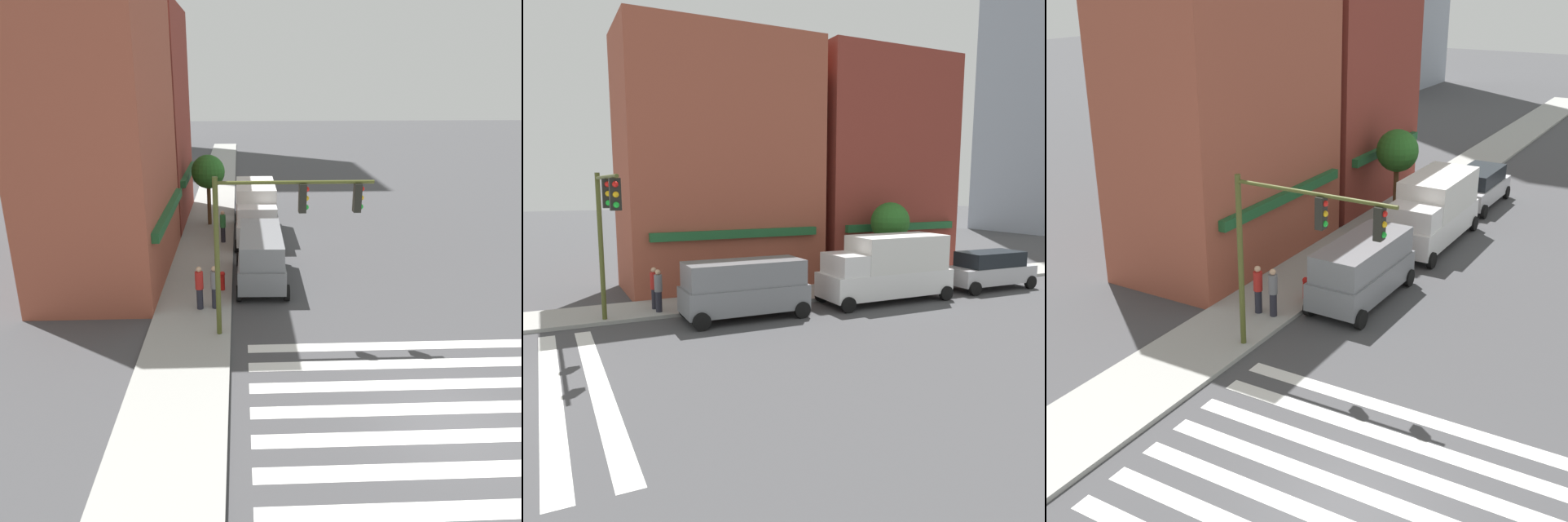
{
  "view_description": "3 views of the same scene",
  "coord_description": "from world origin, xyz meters",
  "views": [
    {
      "loc": [
        -11.23,
        5.6,
        8.8
      ],
      "look_at": [
        10.24,
        4.7,
        1.0
      ],
      "focal_mm": 35.0,
      "sensor_mm": 36.0,
      "label": 1
    },
    {
      "loc": [
        2.99,
        -13.96,
        5.34
      ],
      "look_at": [
        12.62,
        6.0,
        2.0
      ],
      "focal_mm": 35.0,
      "sensor_mm": 36.0,
      "label": 2
    },
    {
      "loc": [
        -11.93,
        -5.96,
        11.44
      ],
      "look_at": [
        5.05,
        4.0,
        3.5
      ],
      "focal_mm": 50.0,
      "sensor_mm": 36.0,
      "label": 3
    }
  ],
  "objects": [
    {
      "name": "suv_silver",
      "position": [
        23.78,
        4.7,
        1.03
      ],
      "size": [
        4.74,
        2.12,
        1.94
      ],
      "rotation": [
        0.0,
        0.0,
        -0.02
      ],
      "color": "#B7B7BC",
      "rests_on": "ground_plane"
    },
    {
      "name": "ground_plane",
      "position": [
        0.0,
        0.0,
        0.0
      ],
      "size": [
        200.0,
        200.0,
        0.0
      ],
      "primitive_type": "plane",
      "color": "#424244"
    },
    {
      "name": "pedestrian_grey_coat",
      "position": [
        7.21,
        6.64,
        1.07
      ],
      "size": [
        0.32,
        0.32,
        1.77
      ],
      "rotation": [
        0.0,
        0.0,
        0.92
      ],
      "color": "#23232D",
      "rests_on": "sidewalk_left"
    },
    {
      "name": "crosswalk_stripes",
      "position": [
        0.0,
        0.0,
        0.0
      ],
      "size": [
        8.85,
        10.8,
        0.01
      ],
      "color": "silver",
      "rests_on": "ground_plane"
    },
    {
      "name": "box_truck_white",
      "position": [
        17.25,
        4.7,
        1.59
      ],
      "size": [
        6.21,
        2.42,
        3.04
      ],
      "rotation": [
        0.0,
        0.0,
        -0.01
      ],
      "color": "white",
      "rests_on": "ground_plane"
    },
    {
      "name": "fire_hydrant",
      "position": [
        9.02,
        6.4,
        0.61
      ],
      "size": [
        0.24,
        0.24,
        0.84
      ],
      "color": "red",
      "rests_on": "sidewalk_left"
    },
    {
      "name": "sidewalk_left",
      "position": [
        0.0,
        7.5,
        0.07
      ],
      "size": [
        120.0,
        3.0,
        0.15
      ],
      "color": "#9E9E99",
      "rests_on": "ground_plane"
    },
    {
      "name": "traffic_signal",
      "position": [
        5.05,
        4.42,
        4.23
      ],
      "size": [
        0.32,
        5.28,
        5.78
      ],
      "color": "#474C1E",
      "rests_on": "ground_plane"
    },
    {
      "name": "van_grey",
      "position": [
        10.24,
        4.7,
        1.29
      ],
      "size": [
        5.03,
        2.22,
        2.34
      ],
      "rotation": [
        0.0,
        0.0,
        -0.02
      ],
      "color": "slate",
      "rests_on": "ground_plane"
    },
    {
      "name": "pedestrian_green_top",
      "position": [
        15.78,
        6.56,
        1.07
      ],
      "size": [
        0.32,
        0.32,
        1.77
      ],
      "rotation": [
        0.0,
        0.0,
        4.66
      ],
      "color": "#23232D",
      "rests_on": "sidewalk_left"
    },
    {
      "name": "street_tree",
      "position": [
        19.5,
        7.5,
        3.39
      ],
      "size": [
        2.02,
        2.02,
        4.28
      ],
      "color": "brown",
      "rests_on": "sidewalk_left"
    },
    {
      "name": "pedestrian_red_jacket",
      "position": [
        7.17,
        7.23,
        1.07
      ],
      "size": [
        0.32,
        0.32,
        1.77
      ],
      "rotation": [
        0.0,
        0.0,
        2.8
      ],
      "color": "#23232D",
      "rests_on": "sidewalk_left"
    },
    {
      "name": "storefront_row",
      "position": [
        16.1,
        11.5,
        6.37
      ],
      "size": [
        18.98,
        5.3,
        12.76
      ],
      "color": "#9E4C38",
      "rests_on": "ground_plane"
    }
  ]
}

